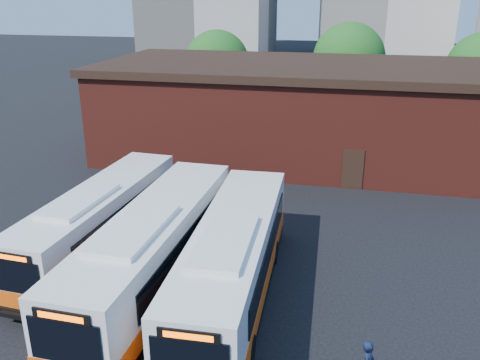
# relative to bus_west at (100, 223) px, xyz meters

# --- Properties ---
(ground) EXTENTS (220.00, 220.00, 0.00)m
(ground) POSITION_rel_bus_west_xyz_m (7.65, -3.74, -1.41)
(ground) COLOR black
(bus_west) EXTENTS (2.95, 11.47, 3.10)m
(bus_west) POSITION_rel_bus_west_xyz_m (0.00, 0.00, 0.00)
(bus_west) COLOR white
(bus_west) RESTS_ON ground
(bus_midwest) EXTENTS (2.89, 12.57, 3.40)m
(bus_midwest) POSITION_rel_bus_west_xyz_m (3.47, -2.36, 0.14)
(bus_midwest) COLOR white
(bus_midwest) RESTS_ON ground
(bus_mideast) EXTENTS (3.01, 12.26, 3.31)m
(bus_mideast) POSITION_rel_bus_west_xyz_m (6.57, -2.44, 0.10)
(bus_mideast) COLOR white
(bus_mideast) RESTS_ON ground
(depot_building) EXTENTS (28.60, 12.60, 6.40)m
(depot_building) POSITION_rel_bus_west_xyz_m (7.65, 16.26, 1.85)
(depot_building) COLOR maroon
(depot_building) RESTS_ON ground
(tree_west) EXTENTS (6.00, 6.00, 7.65)m
(tree_west) POSITION_rel_bus_west_xyz_m (-2.35, 28.26, 3.24)
(tree_west) COLOR #382314
(tree_west) RESTS_ON ground
(tree_mid) EXTENTS (6.56, 6.56, 8.36)m
(tree_mid) POSITION_rel_bus_west_xyz_m (9.65, 30.26, 3.67)
(tree_mid) COLOR #382314
(tree_mid) RESTS_ON ground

